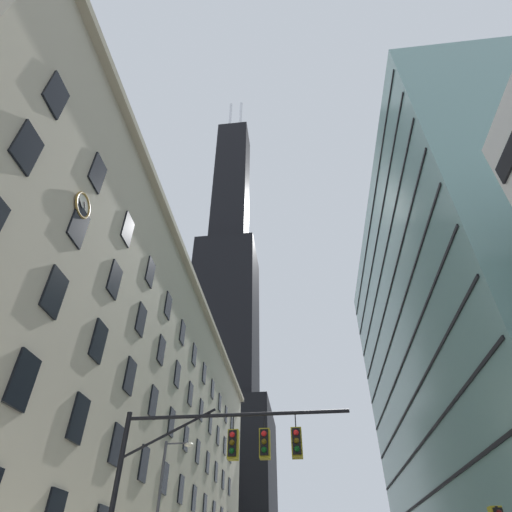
# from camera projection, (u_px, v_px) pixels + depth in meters

# --- Properties ---
(station_building) EXTENTS (13.85, 68.44, 28.48)m
(station_building) POSITION_uv_depth(u_px,v_px,m) (122.00, 422.00, 40.54)
(station_building) COLOR #B2A88E
(station_building) RESTS_ON ground
(dark_skyscraper) EXTENTS (26.02, 26.02, 173.79)m
(dark_skyscraper) POSITION_uv_depth(u_px,v_px,m) (223.00, 356.00, 112.37)
(dark_skyscraper) COLOR black
(dark_skyscraper) RESTS_ON ground
(glass_office_midrise) EXTENTS (14.29, 46.86, 43.01)m
(glass_office_midrise) POSITION_uv_depth(u_px,v_px,m) (465.00, 352.00, 44.95)
(glass_office_midrise) COLOR gray
(glass_office_midrise) RESTS_ON ground
(traffic_signal_mast) EXTENTS (8.87, 0.63, 7.09)m
(traffic_signal_mast) POSITION_uv_depth(u_px,v_px,m) (221.00, 461.00, 15.18)
(traffic_signal_mast) COLOR black
(traffic_signal_mast) RESTS_ON sidewalk_left
(street_lamppost) EXTENTS (1.84, 0.32, 8.64)m
(street_lamppost) POSITION_uv_depth(u_px,v_px,m) (162.00, 508.00, 23.72)
(street_lamppost) COLOR #47474C
(street_lamppost) RESTS_ON sidewalk_left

